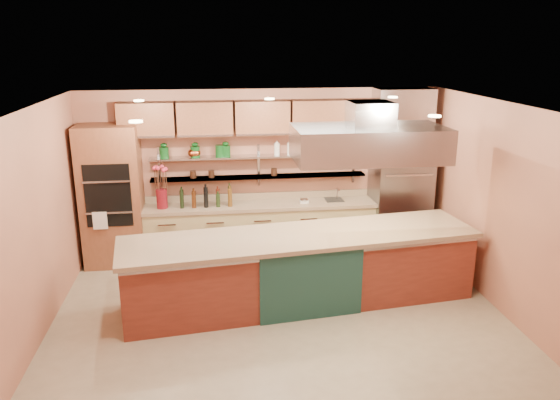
{
  "coord_description": "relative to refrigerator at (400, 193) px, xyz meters",
  "views": [
    {
      "loc": [
        -0.86,
        -6.52,
        3.58
      ],
      "look_at": [
        0.12,
        1.0,
        1.34
      ],
      "focal_mm": 35.0,
      "sensor_mm": 36.0,
      "label": 1
    }
  ],
  "objects": [
    {
      "name": "ceiling_downlights",
      "position": [
        -2.35,
        -1.94,
        1.72
      ],
      "size": [
        4.0,
        2.8,
        0.02
      ],
      "primitive_type": "cube",
      "color": "#FFE5A5",
      "rests_on": "ceiling"
    },
    {
      "name": "wall_front",
      "position": [
        -2.35,
        -4.64,
        0.35
      ],
      "size": [
        6.0,
        0.04,
        2.8
      ],
      "primitive_type": "cube",
      "color": "#B26F54",
      "rests_on": "floor"
    },
    {
      "name": "range_hood",
      "position": [
        -1.11,
        -1.73,
        1.2
      ],
      "size": [
        2.0,
        1.0,
        0.45
      ],
      "primitive_type": "cube",
      "color": "#A3A5AA",
      "rests_on": "ceiling"
    },
    {
      "name": "kitchen_scale",
      "position": [
        -1.67,
        0.01,
        -0.08
      ],
      "size": [
        0.15,
        0.11,
        0.08
      ],
      "primitive_type": "cube",
      "rotation": [
        0.0,
        0.0,
        0.04
      ],
      "color": "silver",
      "rests_on": "back_counter"
    },
    {
      "name": "island",
      "position": [
        -2.01,
        -1.73,
        -0.55
      ],
      "size": [
        4.91,
        1.62,
        1.01
      ],
      "primitive_type": "cube",
      "rotation": [
        0.0,
        0.0,
        0.12
      ],
      "color": "maroon",
      "rests_on": "floor"
    },
    {
      "name": "floor",
      "position": [
        -2.35,
        -2.14,
        -1.06
      ],
      "size": [
        6.0,
        5.0,
        0.02
      ],
      "primitive_type": "cube",
      "color": "tan",
      "rests_on": "ground"
    },
    {
      "name": "ceiling",
      "position": [
        -2.35,
        -2.14,
        1.75
      ],
      "size": [
        6.0,
        5.0,
        0.02
      ],
      "primitive_type": "cube",
      "color": "black",
      "rests_on": "wall_back"
    },
    {
      "name": "oven_stack",
      "position": [
        -4.8,
        0.04,
        0.1
      ],
      "size": [
        0.95,
        0.64,
        2.3
      ],
      "primitive_type": "cube",
      "color": "brown",
      "rests_on": "floor"
    },
    {
      "name": "upper_cabinets",
      "position": [
        -2.35,
        0.18,
        1.3
      ],
      "size": [
        4.6,
        0.36,
        0.55
      ],
      "primitive_type": "cube",
      "color": "brown",
      "rests_on": "wall_back"
    },
    {
      "name": "wall_right",
      "position": [
        0.65,
        -2.14,
        0.35
      ],
      "size": [
        0.04,
        5.0,
        2.8
      ],
      "primitive_type": "cube",
      "color": "#B26F54",
      "rests_on": "floor"
    },
    {
      "name": "oil_bottle_cluster",
      "position": [
        -3.3,
        0.01,
        0.03
      ],
      "size": [
        0.91,
        0.27,
        0.29
      ],
      "primitive_type": "cube",
      "rotation": [
        0.0,
        0.0,
        -0.01
      ],
      "color": "black",
      "rests_on": "back_counter"
    },
    {
      "name": "wall_shelf_lower",
      "position": [
        -2.4,
        0.23,
        0.3
      ],
      "size": [
        3.6,
        0.26,
        0.03
      ],
      "primitive_type": "cube",
      "color": "#A3A5AA",
      "rests_on": "wall_back"
    },
    {
      "name": "green_canister",
      "position": [
        -3.04,
        0.23,
        0.76
      ],
      "size": [
        0.18,
        0.18,
        0.19
      ],
      "primitive_type": "cylinder",
      "rotation": [
        0.0,
        0.0,
        0.14
      ],
      "color": "#0E4115",
      "rests_on": "wall_shelf_upper"
    },
    {
      "name": "flower_vase",
      "position": [
        -4.01,
        0.01,
        0.04
      ],
      "size": [
        0.23,
        0.23,
        0.32
      ],
      "primitive_type": "cylinder",
      "rotation": [
        0.0,
        0.0,
        0.4
      ],
      "color": "maroon",
      "rests_on": "back_counter"
    },
    {
      "name": "bar_faucet",
      "position": [
        -1.08,
        0.11,
        -0.02
      ],
      "size": [
        0.04,
        0.04,
        0.21
      ],
      "primitive_type": "cylinder",
      "rotation": [
        0.0,
        0.0,
        0.41
      ],
      "color": "silver",
      "rests_on": "back_counter"
    },
    {
      "name": "refrigerator",
      "position": [
        0.0,
        0.0,
        0.0
      ],
      "size": [
        0.95,
        0.72,
        2.1
      ],
      "primitive_type": "cube",
      "color": "slate",
      "rests_on": "floor"
    },
    {
      "name": "wall_shelf_upper",
      "position": [
        -2.4,
        0.23,
        0.65
      ],
      "size": [
        3.6,
        0.26,
        0.03
      ],
      "primitive_type": "cube",
      "color": "#A3A5AA",
      "rests_on": "wall_back"
    },
    {
      "name": "copper_kettle",
      "position": [
        -3.48,
        0.23,
        0.74
      ],
      "size": [
        0.23,
        0.23,
        0.14
      ],
      "primitive_type": "ellipsoid",
      "rotation": [
        0.0,
        0.0,
        -0.33
      ],
      "color": "#B8562A",
      "rests_on": "wall_shelf_upper"
    },
    {
      "name": "wall_back",
      "position": [
        -2.35,
        0.36,
        0.35
      ],
      "size": [
        6.0,
        0.04,
        2.8
      ],
      "primitive_type": "cube",
      "color": "#B26F54",
      "rests_on": "floor"
    },
    {
      "name": "back_counter",
      "position": [
        -2.4,
        0.06,
        -0.58
      ],
      "size": [
        3.84,
        0.64,
        0.93
      ],
      "primitive_type": "cube",
      "color": "tan",
      "rests_on": "floor"
    },
    {
      "name": "wall_left",
      "position": [
        -5.35,
        -2.14,
        0.35
      ],
      "size": [
        0.04,
        5.0,
        2.8
      ],
      "primitive_type": "cube",
      "color": "#B26F54",
      "rests_on": "floor"
    }
  ]
}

